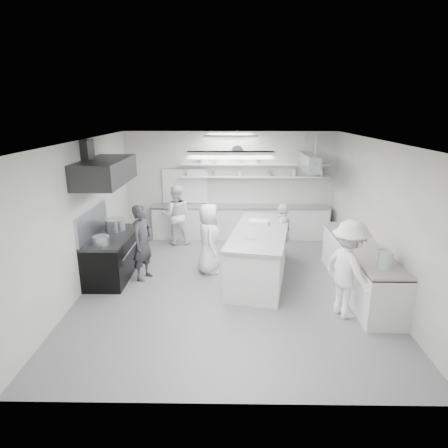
{
  "coord_description": "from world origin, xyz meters",
  "views": [
    {
      "loc": [
        -0.01,
        -7.57,
        3.59
      ],
      "look_at": [
        -0.13,
        0.6,
        1.17
      ],
      "focal_mm": 31.17,
      "sensor_mm": 36.0,
      "label": 1
    }
  ],
  "objects_px": {
    "cook_stove": "(143,243)",
    "cook_back": "(176,215)",
    "back_counter": "(240,222)",
    "prep_island": "(260,255)",
    "stove": "(112,257)",
    "right_counter": "(360,268)"
  },
  "relations": [
    {
      "from": "stove",
      "to": "right_counter",
      "type": "height_order",
      "value": "right_counter"
    },
    {
      "from": "back_counter",
      "to": "prep_island",
      "type": "distance_m",
      "value": 2.81
    },
    {
      "from": "right_counter",
      "to": "cook_back",
      "type": "xyz_separation_m",
      "value": [
        -4.12,
        2.83,
        0.35
      ]
    },
    {
      "from": "stove",
      "to": "prep_island",
      "type": "xyz_separation_m",
      "value": [
        3.25,
        0.01,
        0.07
      ]
    },
    {
      "from": "back_counter",
      "to": "cook_stove",
      "type": "height_order",
      "value": "cook_stove"
    },
    {
      "from": "stove",
      "to": "cook_stove",
      "type": "xyz_separation_m",
      "value": [
        0.72,
        -0.1,
        0.38
      ]
    },
    {
      "from": "back_counter",
      "to": "prep_island",
      "type": "xyz_separation_m",
      "value": [
        0.35,
        -2.79,
        0.06
      ]
    },
    {
      "from": "right_counter",
      "to": "cook_back",
      "type": "bearing_deg",
      "value": 145.55
    },
    {
      "from": "stove",
      "to": "back_counter",
      "type": "bearing_deg",
      "value": 43.99
    },
    {
      "from": "stove",
      "to": "back_counter",
      "type": "relative_size",
      "value": 0.36
    },
    {
      "from": "back_counter",
      "to": "prep_island",
      "type": "bearing_deg",
      "value": -82.83
    },
    {
      "from": "back_counter",
      "to": "cook_back",
      "type": "bearing_deg",
      "value": -162.11
    },
    {
      "from": "cook_stove",
      "to": "cook_back",
      "type": "relative_size",
      "value": 1.01
    },
    {
      "from": "prep_island",
      "to": "cook_stove",
      "type": "xyz_separation_m",
      "value": [
        -2.53,
        -0.12,
        0.31
      ]
    },
    {
      "from": "stove",
      "to": "right_counter",
      "type": "distance_m",
      "value": 5.28
    },
    {
      "from": "back_counter",
      "to": "cook_stove",
      "type": "relative_size",
      "value": 3.02
    },
    {
      "from": "cook_back",
      "to": "cook_stove",
      "type": "bearing_deg",
      "value": 75.34
    },
    {
      "from": "cook_stove",
      "to": "cook_back",
      "type": "height_order",
      "value": "cook_stove"
    },
    {
      "from": "right_counter",
      "to": "prep_island",
      "type": "xyz_separation_m",
      "value": [
        -2.0,
        0.61,
        0.05
      ]
    },
    {
      "from": "cook_stove",
      "to": "right_counter",
      "type": "bearing_deg",
      "value": -75.08
    },
    {
      "from": "back_counter",
      "to": "cook_back",
      "type": "relative_size",
      "value": 3.06
    },
    {
      "from": "prep_island",
      "to": "right_counter",
      "type": "bearing_deg",
      "value": -6.16
    }
  ]
}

